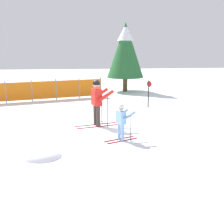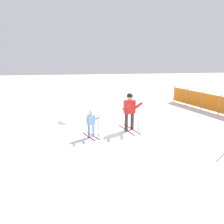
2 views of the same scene
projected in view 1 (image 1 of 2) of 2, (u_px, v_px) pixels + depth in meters
name	position (u px, v px, depth m)	size (l,w,h in m)	color
ground_plane	(96.00, 127.00, 10.21)	(60.00, 60.00, 0.00)	white
skier_adult	(97.00, 99.00, 10.23)	(1.65, 0.86, 1.71)	maroon
skier_child	(122.00, 119.00, 8.66)	(1.10, 0.73, 1.17)	maroon
safety_fence	(44.00, 90.00, 15.41)	(6.44, 1.83, 1.15)	gray
conifer_far	(125.00, 49.00, 18.23)	(2.40, 2.40, 4.46)	#4C3823
trail_marker	(149.00, 91.00, 13.53)	(0.18, 0.24, 1.31)	black
snow_mound	(42.00, 157.00, 7.44)	(1.01, 0.86, 0.41)	white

